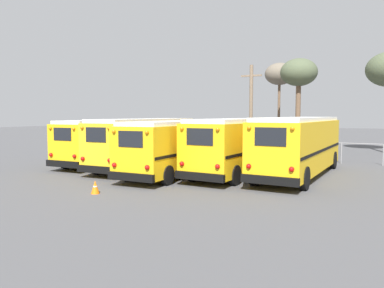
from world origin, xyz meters
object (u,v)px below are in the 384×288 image
utility_pole (251,108)px  school_bus_0 (114,140)px  school_bus_2 (183,144)px  traffic_cone (95,187)px  bare_tree_2 (280,75)px  school_bus_4 (300,144)px  school_bus_1 (146,141)px  school_bus_3 (242,144)px  bare_tree_1 (299,74)px

utility_pole → school_bus_0: bearing=-120.7°
school_bus_2 → traffic_cone: (-0.52, -6.75, -1.34)m
school_bus_2 → school_bus_0: bearing=167.5°
school_bus_0 → school_bus_2: bearing=-12.5°
utility_pole → bare_tree_2: bearing=83.3°
traffic_cone → utility_pole: bearing=88.2°
school_bus_4 → school_bus_1: bearing=-173.1°
school_bus_1 → school_bus_2: size_ratio=0.93×
school_bus_3 → school_bus_4: size_ratio=0.97×
school_bus_0 → bare_tree_2: bare_tree_2 is taller
school_bus_0 → bare_tree_2: bearing=67.5°
school_bus_3 → traffic_cone: bearing=-113.9°
school_bus_3 → bare_tree_1: (0.29, 13.35, 5.12)m
school_bus_0 → traffic_cone: school_bus_0 is taller
utility_pole → school_bus_4: bearing=-58.5°
school_bus_1 → utility_pole: 11.69m
school_bus_3 → traffic_cone: (-3.58, -8.09, -1.40)m
school_bus_4 → bare_tree_2: bearing=108.2°
school_bus_0 → school_bus_1: size_ratio=0.98×
school_bus_1 → bare_tree_1: bearing=65.4°
school_bus_1 → bare_tree_2: bearing=77.5°
school_bus_2 → utility_pole: 11.98m
school_bus_2 → bare_tree_1: (3.35, 14.69, 5.18)m
utility_pole → bare_tree_2: bare_tree_2 is taller
school_bus_1 → school_bus_3: (6.13, 0.62, 0.02)m
bare_tree_1 → traffic_cone: (-3.87, -21.45, -6.52)m
bare_tree_2 → traffic_cone: size_ratio=14.97×
school_bus_4 → utility_pole: bearing=121.5°
traffic_cone → bare_tree_2: bearing=87.0°
school_bus_1 → school_bus_2: bearing=-13.2°
school_bus_2 → utility_pole: bearing=89.7°
school_bus_0 → bare_tree_1: bare_tree_1 is taller
bare_tree_2 → traffic_cone: bare_tree_2 is taller
school_bus_1 → bare_tree_1: (6.41, 13.98, 5.14)m
school_bus_2 → school_bus_4: (6.13, 1.84, 0.12)m
school_bus_4 → traffic_cone: bearing=-127.7°
school_bus_3 → bare_tree_1: 14.30m
bare_tree_2 → school_bus_3: bearing=-82.3°
school_bus_2 → school_bus_3: school_bus_3 is taller
school_bus_2 → traffic_cone: size_ratio=18.57×
school_bus_2 → bare_tree_2: 18.95m
school_bus_2 → bare_tree_2: bearing=87.5°
bare_tree_2 → traffic_cone: 25.83m
school_bus_0 → school_bus_4: (12.26, 0.48, 0.13)m
school_bus_1 → school_bus_2: school_bus_1 is taller
bare_tree_1 → bare_tree_2: bearing=126.9°
bare_tree_1 → school_bus_0: bearing=-125.4°
utility_pole → traffic_cone: 18.88m
school_bus_1 → utility_pole: (3.12, 11.05, 2.22)m
bare_tree_1 → traffic_cone: bare_tree_1 is taller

